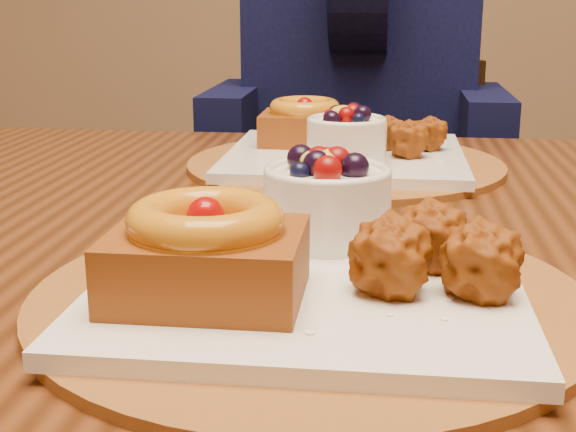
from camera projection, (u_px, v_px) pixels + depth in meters
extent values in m
cube|color=#361909|center=(332.00, 237.00, 0.76)|extent=(1.60, 0.90, 0.04)
cylinder|color=#613412|center=(309.00, 297.00, 0.55)|extent=(0.38, 0.38, 0.01)
cube|color=white|center=(309.00, 283.00, 0.54)|extent=(0.28, 0.28, 0.01)
cube|color=#592308|center=(207.00, 264.00, 0.50)|extent=(0.12, 0.10, 0.04)
torus|color=#B36A0B|center=(206.00, 219.00, 0.49)|extent=(0.10, 0.10, 0.02)
sphere|color=#910402|center=(206.00, 216.00, 0.49)|extent=(0.02, 0.02, 0.02)
sphere|color=#8D3D0A|center=(430.00, 237.00, 0.55)|extent=(0.05, 0.05, 0.05)
sphere|color=#8D3D0A|center=(389.00, 260.00, 0.51)|extent=(0.05, 0.05, 0.05)
sphere|color=#8D3D0A|center=(480.00, 263.00, 0.50)|extent=(0.05, 0.05, 0.05)
cylinder|color=white|center=(327.00, 206.00, 0.61)|extent=(0.10, 0.10, 0.05)
torus|color=white|center=(328.00, 171.00, 0.60)|extent=(0.10, 0.10, 0.01)
ellipsoid|color=gold|center=(323.00, 161.00, 0.60)|extent=(0.03, 0.03, 0.02)
cylinder|color=#613412|center=(345.00, 164.00, 0.97)|extent=(0.38, 0.38, 0.01)
cube|color=white|center=(345.00, 156.00, 0.96)|extent=(0.28, 0.28, 0.01)
cube|color=#592308|center=(305.00, 128.00, 1.01)|extent=(0.11, 0.09, 0.04)
torus|color=#B36A0B|center=(305.00, 107.00, 1.00)|extent=(0.09, 0.09, 0.02)
sphere|color=#910402|center=(305.00, 106.00, 1.00)|extent=(0.02, 0.02, 0.02)
sphere|color=#8D3D0A|center=(408.00, 140.00, 0.93)|extent=(0.04, 0.04, 0.04)
sphere|color=#8D3D0A|center=(386.00, 133.00, 0.97)|extent=(0.04, 0.04, 0.04)
sphere|color=#8D3D0A|center=(428.00, 134.00, 0.97)|extent=(0.04, 0.04, 0.04)
cylinder|color=white|center=(346.00, 142.00, 0.89)|extent=(0.09, 0.09, 0.05)
torus|color=white|center=(347.00, 120.00, 0.88)|extent=(0.09, 0.09, 0.01)
ellipsoid|color=gold|center=(343.00, 113.00, 0.88)|extent=(0.03, 0.03, 0.02)
cube|color=black|center=(376.00, 321.00, 1.37)|extent=(0.46, 0.46, 0.04)
cylinder|color=black|center=(275.00, 388.00, 1.60)|extent=(0.03, 0.03, 0.40)
cylinder|color=black|center=(450.00, 387.00, 1.60)|extent=(0.03, 0.03, 0.40)
cube|color=black|center=(368.00, 176.00, 1.49)|extent=(0.41, 0.08, 0.43)
cube|color=black|center=(359.00, 92.00, 1.49)|extent=(0.41, 0.21, 0.58)
cube|color=black|center=(235.00, 110.00, 1.41)|extent=(0.08, 0.29, 0.08)
cube|color=black|center=(483.00, 114.00, 1.36)|extent=(0.08, 0.29, 0.08)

